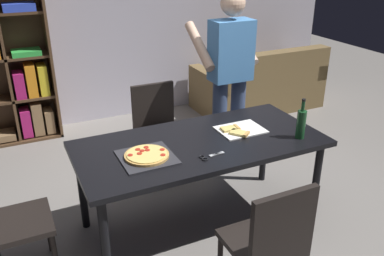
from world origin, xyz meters
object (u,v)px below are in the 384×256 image
(wine_bottle, at_px, (301,123))
(chair_near_camera, at_px, (270,240))
(person_serving_pizza, at_px, (229,74))
(chair_left_end, at_px, (2,216))
(dining_table, at_px, (200,150))
(kitchen_scissors, at_px, (208,157))
(pepperoni_pizza_on_tray, at_px, (147,156))
(couch, at_px, (260,87))
(chair_far_side, at_px, (157,125))

(wine_bottle, bearing_deg, chair_near_camera, -137.30)
(person_serving_pizza, bearing_deg, chair_near_camera, -111.65)
(chair_near_camera, bearing_deg, chair_left_end, 146.89)
(chair_left_end, relative_size, person_serving_pizza, 0.51)
(dining_table, relative_size, kitchen_scissors, 9.58)
(chair_near_camera, distance_m, wine_bottle, 1.04)
(dining_table, height_order, pepperoni_pizza_on_tray, pepperoni_pizza_on_tray)
(chair_near_camera, distance_m, couch, 3.49)
(chair_far_side, bearing_deg, kitchen_scissors, -93.07)
(chair_near_camera, height_order, chair_far_side, same)
(person_serving_pizza, distance_m, wine_bottle, 0.98)
(couch, bearing_deg, pepperoni_pizza_on_tray, -138.84)
(pepperoni_pizza_on_tray, relative_size, wine_bottle, 1.18)
(wine_bottle, distance_m, kitchen_scissors, 0.79)
(pepperoni_pizza_on_tray, bearing_deg, wine_bottle, -9.42)
(person_serving_pizza, xyz_separation_m, wine_bottle, (0.07, -0.97, -0.13))
(person_serving_pizza, distance_m, kitchen_scissors, 1.22)
(chair_near_camera, height_order, person_serving_pizza, person_serving_pizza)
(chair_left_end, bearing_deg, pepperoni_pizza_on_tray, -4.21)
(kitchen_scissors, bearing_deg, chair_near_camera, -84.69)
(chair_left_end, height_order, wine_bottle, wine_bottle)
(wine_bottle, bearing_deg, couch, 62.29)
(couch, xyz_separation_m, person_serving_pizza, (-1.25, -1.28, 0.70))
(dining_table, bearing_deg, couch, 46.27)
(chair_left_end, bearing_deg, kitchen_scissors, -10.36)
(couch, distance_m, kitchen_scissors, 3.01)
(person_serving_pizza, bearing_deg, dining_table, -132.53)
(pepperoni_pizza_on_tray, bearing_deg, person_serving_pizza, 35.24)
(dining_table, height_order, kitchen_scissors, kitchen_scissors)
(chair_left_end, distance_m, person_serving_pizza, 2.24)
(chair_near_camera, xyz_separation_m, couch, (1.90, 2.91, -0.21))
(wine_bottle, bearing_deg, person_serving_pizza, 94.03)
(pepperoni_pizza_on_tray, bearing_deg, chair_near_camera, -62.10)
(chair_left_end, bearing_deg, couch, 30.88)
(chair_near_camera, height_order, wine_bottle, wine_bottle)
(dining_table, distance_m, pepperoni_pizza_on_tray, 0.47)
(couch, relative_size, kitchen_scissors, 8.72)
(dining_table, distance_m, chair_near_camera, 0.94)
(chair_left_end, bearing_deg, wine_bottle, -7.08)
(kitchen_scissors, bearing_deg, couch, 48.70)
(dining_table, xyz_separation_m, person_serving_pizza, (0.65, 0.71, 0.32))
(couch, bearing_deg, wine_bottle, -117.71)
(chair_near_camera, relative_size, chair_far_side, 1.00)
(pepperoni_pizza_on_tray, bearing_deg, kitchen_scissors, -24.40)
(chair_far_side, relative_size, chair_left_end, 1.00)
(chair_near_camera, relative_size, wine_bottle, 2.85)
(chair_far_side, distance_m, wine_bottle, 1.44)
(couch, height_order, pepperoni_pizza_on_tray, couch)
(person_serving_pizza, bearing_deg, kitchen_scissors, -126.68)
(chair_left_end, bearing_deg, chair_far_side, 33.11)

